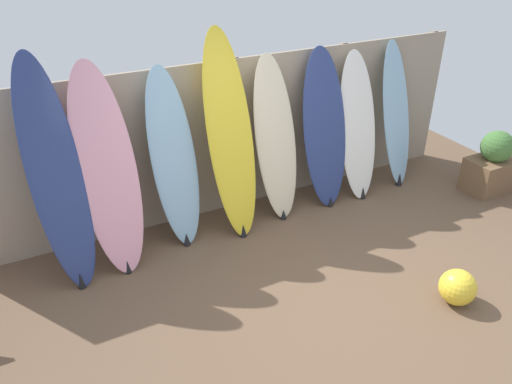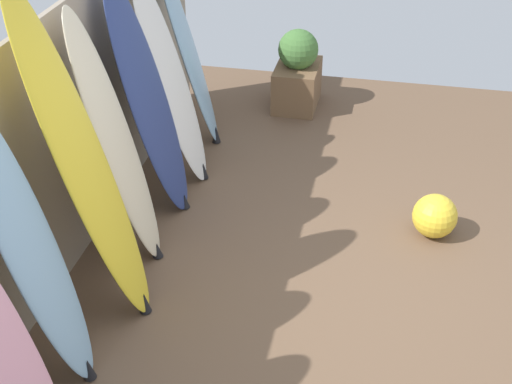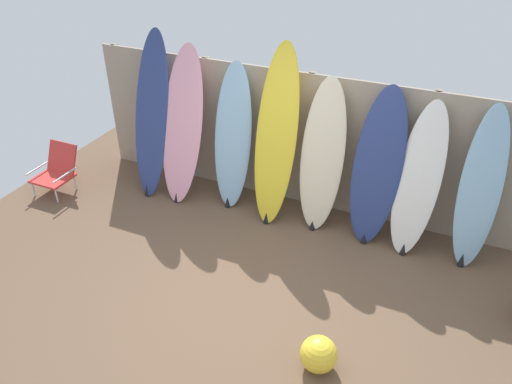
# 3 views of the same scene
# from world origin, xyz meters

# --- Properties ---
(ground) EXTENTS (7.68, 7.68, 0.00)m
(ground) POSITION_xyz_m (0.00, 0.00, 0.00)
(ground) COLOR brown
(fence_back) EXTENTS (6.08, 0.11, 1.80)m
(fence_back) POSITION_xyz_m (-0.00, 2.01, 0.90)
(fence_back) COLOR gray
(fence_back) RESTS_ON ground
(surfboard_navy_0) EXTENTS (0.55, 0.79, 2.16)m
(surfboard_navy_0) POSITION_xyz_m (-2.04, 1.56, 1.07)
(surfboard_navy_0) COLOR navy
(surfboard_navy_0) RESTS_ON ground
(surfboard_pink_1) EXTENTS (0.58, 0.72, 2.02)m
(surfboard_pink_1) POSITION_xyz_m (-1.58, 1.57, 1.00)
(surfboard_pink_1) COLOR pink
(surfboard_pink_1) RESTS_ON ground
(surfboard_skyblue_2) EXTENTS (0.54, 0.55, 1.89)m
(surfboard_skyblue_2) POSITION_xyz_m (-0.89, 1.65, 0.93)
(surfboard_skyblue_2) COLOR #8CB7D6
(surfboard_skyblue_2) RESTS_ON ground
(surfboard_yellow_3) EXTENTS (0.54, 0.69, 2.20)m
(surfboard_yellow_3) POSITION_xyz_m (-0.27, 1.59, 1.09)
(surfboard_yellow_3) COLOR yellow
(surfboard_yellow_3) RESTS_ON ground
(surfboard_cream_4) EXTENTS (0.56, 0.57, 1.87)m
(surfboard_cream_4) POSITION_xyz_m (0.31, 1.64, 0.93)
(surfboard_cream_4) COLOR beige
(surfboard_cream_4) RESTS_ON ground
(surfboard_navy_5) EXTENTS (0.59, 0.57, 1.86)m
(surfboard_navy_5) POSITION_xyz_m (0.97, 1.64, 0.92)
(surfboard_navy_5) COLOR navy
(surfboard_navy_5) RESTS_ON ground
(surfboard_white_6) EXTENTS (0.54, 0.60, 1.77)m
(surfboard_white_6) POSITION_xyz_m (1.44, 1.62, 0.87)
(surfboard_white_6) COLOR white
(surfboard_white_6) RESTS_ON ground
(surfboard_skyblue_7) EXTENTS (0.49, 0.59, 1.82)m
(surfboard_skyblue_7) POSITION_xyz_m (2.08, 1.67, 0.89)
(surfboard_skyblue_7) COLOR #8CB7D6
(surfboard_skyblue_7) RESTS_ON ground
(planter_box) EXTENTS (0.64, 0.43, 0.80)m
(planter_box) POSITION_xyz_m (3.04, 0.84, 0.35)
(planter_box) COLOR brown
(planter_box) RESTS_ON ground
(beach_ball) EXTENTS (0.34, 0.34, 0.34)m
(beach_ball) POSITION_xyz_m (1.01, -0.54, 0.17)
(beach_ball) COLOR yellow
(beach_ball) RESTS_ON ground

